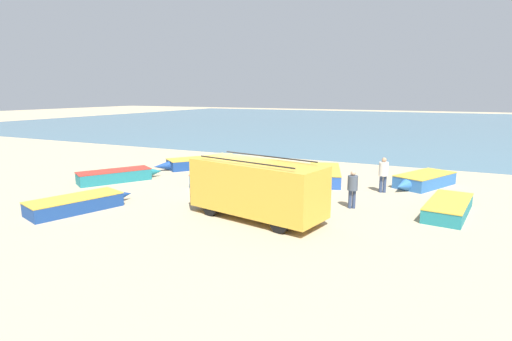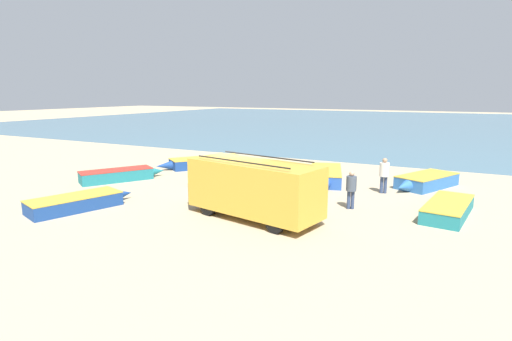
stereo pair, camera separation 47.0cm
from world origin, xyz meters
name	(u,v)px [view 1 (the left image)]	position (x,y,z in m)	size (l,w,h in m)	color
ground_plane	(247,201)	(0.00, 0.00, 0.00)	(200.00, 200.00, 0.00)	tan
sea_water	(396,123)	(0.00, 52.00, 0.00)	(120.00, 80.00, 0.01)	#477084
parked_van	(256,187)	(1.40, -2.00, 1.22)	(5.67, 2.98, 2.34)	gold
fishing_rowboat_0	(118,176)	(-8.27, 0.57, 0.32)	(3.10, 4.43, 0.64)	#1E757F
fishing_rowboat_1	(324,175)	(1.94, 5.42, 0.34)	(2.75, 5.06, 0.68)	#234CA3
fishing_rowboat_2	(201,163)	(-6.46, 6.05, 0.32)	(4.19, 5.16, 0.64)	navy
fishing_rowboat_3	(449,207)	(8.11, 1.93, 0.28)	(1.88, 4.62, 0.56)	#1E757F
fishing_rowboat_4	(423,180)	(6.87, 6.57, 0.33)	(2.98, 4.30, 0.65)	#2D66AD
fishing_rowboat_5	(78,203)	(-5.66, -4.26, 0.29)	(2.47, 4.45, 0.59)	navy
fishing_rowboat_6	(226,180)	(-2.27, 2.06, 0.34)	(4.06, 2.14, 0.68)	#2D66AD
fisherman_0	(353,186)	(4.44, 0.95, 0.96)	(0.42, 0.42, 1.61)	navy
fisherman_1	(384,172)	(5.17, 4.32, 1.03)	(0.45, 0.45, 1.72)	navy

